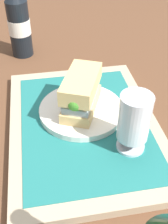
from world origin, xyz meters
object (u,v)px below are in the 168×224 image
object	(u,v)px
plate	(81,110)
beer_glass	(134,121)
second_bottle	(19,22)
sandwich	(81,93)

from	to	relation	value
plate	beer_glass	xyz separation A→B (m)	(0.12, 0.08, 0.06)
beer_glass	second_bottle	xyz separation A→B (m)	(-0.46, -0.20, 0.01)
beer_glass	plate	bearing A→B (deg)	-147.58
plate	beer_glass	size ratio (longest dim) A/B	1.52
plate	second_bottle	bearing A→B (deg)	-159.45
plate	second_bottle	size ratio (longest dim) A/B	0.71
sandwich	plate	bearing A→B (deg)	-180.00
second_bottle	plate	bearing A→B (deg)	20.55
plate	beer_glass	distance (m)	0.16
plate	sandwich	bearing A→B (deg)	-23.36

